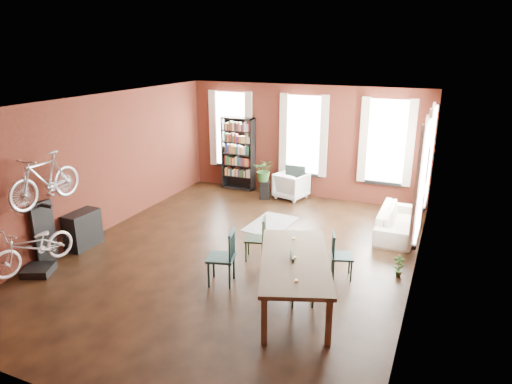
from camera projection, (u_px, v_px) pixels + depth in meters
The scene contains 19 objects.
room at pixel (259, 152), 9.40m from camera, with size 9.00×9.04×3.22m.
dining_table at pixel (294, 281), 7.74m from camera, with size 1.12×2.46×0.84m, color brown.
dining_chair_a at pixel (221, 257), 8.37m from camera, with size 0.48×0.48×1.04m, color #1C3E3D.
dining_chair_b at pixel (255, 239), 9.35m from camera, with size 0.42×0.42×0.90m, color black.
dining_chair_c at pixel (302, 279), 7.74m from camera, with size 0.42×0.42×0.91m, color black.
dining_chair_d at pixel (342, 256), 8.61m from camera, with size 0.41×0.41×0.88m, color #183435.
bookshelf at pixel (238, 154), 13.78m from camera, with size 1.00×0.32×2.20m, color black.
white_armchair at pixel (292, 184), 13.12m from camera, with size 0.81×0.76×0.83m, color silver.
cream_sofa at pixel (398, 217), 10.63m from camera, with size 2.08×0.61×0.81m, color beige.
striped_rug at pixel (271, 224), 11.31m from camera, with size 0.92×1.48×0.01m, color black.
bike_trainer at pixel (38, 270), 8.84m from camera, with size 0.52×0.52×0.15m, color black.
bike_wall_rack at pixel (44, 233), 9.13m from camera, with size 0.16×0.60×1.30m, color black.
console_table at pixel (83, 229), 9.95m from camera, with size 0.40×0.80×0.80m, color black.
plant_stand at pixel (265, 190), 13.11m from camera, with size 0.27×0.27×0.53m, color black.
plant_by_sofa at pixel (417, 211), 11.82m from camera, with size 0.32×0.57×0.26m, color #2F5E25.
plant_small at pixel (398, 273), 8.73m from camera, with size 0.23×0.43×0.16m, color #346026.
bicycle_floor at pixel (31, 228), 8.56m from camera, with size 0.57×0.86×1.63m, color silver.
bicycle_hung at pixel (42, 162), 8.58m from camera, with size 0.47×1.00×1.66m, color #A5A8AD.
plant_on_stand at pixel (264, 173), 12.94m from camera, with size 0.58×0.65×0.51m, color #285522.
Camera 1 is at (3.87, -7.83, 4.25)m, focal length 32.00 mm.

